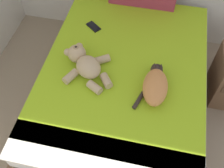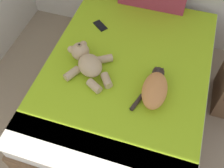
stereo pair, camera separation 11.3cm
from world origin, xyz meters
name	(u,v)px [view 1 (the left image)]	position (x,y,z in m)	size (l,w,h in m)	color
bed	(123,85)	(1.48, 2.75, 0.27)	(1.41, 1.93, 0.54)	brown
cat	(155,85)	(1.75, 2.56, 0.61)	(0.25, 0.43, 0.15)	#D18447
teddy_bear	(85,64)	(1.16, 2.66, 0.61)	(0.47, 0.44, 0.17)	tan
cell_phone	(93,27)	(1.10, 3.17, 0.54)	(0.16, 0.15, 0.01)	black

